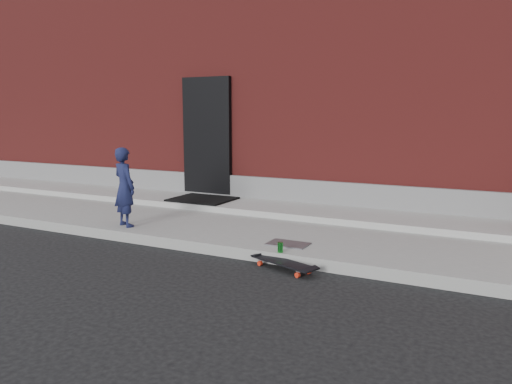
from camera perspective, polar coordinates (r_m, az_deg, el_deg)
The scene contains 9 objects.
ground at distance 6.25m, azimuth 0.26°, elevation -8.03°, with size 80.00×80.00×0.00m, color black.
sidewalk at distance 7.56m, azimuth 5.37°, elevation -4.49°, with size 20.00×3.00×0.15m, color gray.
apron at distance 8.36m, azimuth 7.66°, elevation -2.35°, with size 20.00×1.20×0.10m, color gray.
building at distance 12.65m, azimuth 14.92°, elevation 11.70°, with size 20.00×8.10×5.00m.
child at distance 7.68m, azimuth -14.80°, elevation 0.54°, with size 0.43×0.28×1.19m, color #161B3F.
skateboard at distance 5.95m, azimuth 3.19°, elevation -8.10°, with size 0.91×0.51×0.10m.
soda_can at distance 6.12m, azimuth 2.79°, elevation -6.34°, with size 0.07×0.07×0.12m, color #1B8928.
doormat at distance 9.25m, azimuth -6.13°, elevation -0.82°, with size 1.10×0.89×0.03m, color black.
utility_plate at distance 6.50m, azimuth 3.68°, elevation -5.94°, with size 0.52×0.34×0.02m, color #5B5A60.
Camera 1 is at (2.68, -5.35, 1.83)m, focal length 35.00 mm.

